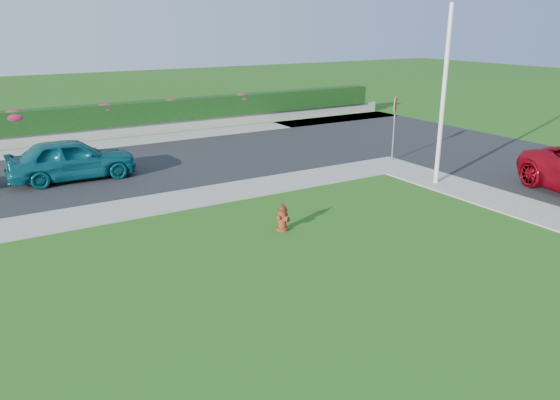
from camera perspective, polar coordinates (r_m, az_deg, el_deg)
ground at (r=12.25m, az=14.79°, el=-9.80°), size 120.00×120.00×0.00m
street_far at (r=22.28m, az=-22.27°, el=2.19°), size 26.00×8.00×0.04m
sidewalk_far at (r=17.40m, az=-22.69°, el=-2.10°), size 24.00×2.00×0.04m
curb_corner at (r=22.90m, az=11.15°, el=3.63°), size 2.00×2.00×0.04m
sidewalk_beyond at (r=27.84m, az=-15.92°, el=5.82°), size 34.00×2.00×0.04m
retaining_wall at (r=29.21m, az=-16.78°, el=6.86°), size 34.00×0.40×0.60m
hedge at (r=29.16m, az=-16.98°, el=8.52°), size 32.00×0.90×1.10m
fire_hydrant at (r=15.34m, az=0.27°, el=-1.84°), size 0.41×0.39×0.80m
sedan_teal at (r=21.54m, az=-20.93°, el=4.03°), size 4.59×1.98×1.54m
utility_pole at (r=20.13m, az=16.70°, el=10.24°), size 0.16×0.16×6.23m
stop_sign at (r=23.21m, az=11.92°, el=8.93°), size 0.59×0.49×2.76m
flower_clump_c at (r=28.27m, az=-26.01°, el=7.82°), size 1.28×0.82×0.64m
flower_clump_d at (r=28.93m, az=-17.74°, el=9.04°), size 1.11×0.72×0.56m
flower_clump_e at (r=29.91m, az=-11.23°, el=9.84°), size 1.07×0.69×0.54m
flower_clump_f at (r=31.57m, az=-4.02°, el=10.53°), size 1.13×0.73×0.57m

